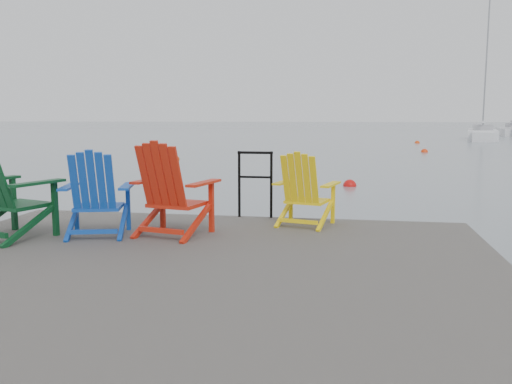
% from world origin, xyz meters
% --- Properties ---
extents(ground, '(400.00, 400.00, 0.00)m').
position_xyz_m(ground, '(0.00, 0.00, 0.00)').
color(ground, slate).
rests_on(ground, ground).
extents(dock, '(6.00, 5.00, 1.40)m').
position_xyz_m(dock, '(0.00, 0.00, 0.35)').
color(dock, '#33302D').
rests_on(dock, ground).
extents(handrail, '(0.48, 0.04, 0.90)m').
position_xyz_m(handrail, '(0.25, 2.45, 1.04)').
color(handrail, black).
rests_on(handrail, dock).
extents(chair_green, '(1.05, 1.00, 1.11)m').
position_xyz_m(chair_green, '(-2.26, 0.69, 1.06)').
color(chair_green, '#0A3A1A').
rests_on(chair_green, dock).
extents(chair_blue, '(0.90, 0.85, 0.97)m').
position_xyz_m(chair_blue, '(-1.33, 0.98, 0.99)').
color(chair_blue, '#1041A9').
rests_on(chair_blue, dock).
extents(chair_red, '(0.97, 0.91, 1.07)m').
position_xyz_m(chair_red, '(-0.50, 1.15, 1.04)').
color(chair_red, red).
rests_on(chair_red, dock).
extents(chair_yellow, '(0.84, 0.80, 0.91)m').
position_xyz_m(chair_yellow, '(0.95, 1.98, 0.96)').
color(chair_yellow, yellow).
rests_on(chair_yellow, dock).
extents(sailboat_near, '(3.92, 8.77, 11.72)m').
position_xyz_m(sailboat_near, '(12.36, 42.91, 0.36)').
color(sailboat_near, white).
rests_on(sailboat_near, ground).
extents(buoy_a, '(0.36, 0.36, 0.36)m').
position_xyz_m(buoy_a, '(1.53, 10.03, 0.00)').
color(buoy_a, red).
rests_on(buoy_a, ground).
extents(buoy_b, '(0.38, 0.38, 0.38)m').
position_xyz_m(buoy_b, '(-5.97, 17.93, 0.00)').
color(buoy_b, '#C23F0B').
rests_on(buoy_b, ground).
extents(buoy_c, '(0.37, 0.37, 0.37)m').
position_xyz_m(buoy_c, '(5.44, 25.09, 0.00)').
color(buoy_c, red).
rests_on(buoy_c, ground).
extents(buoy_d, '(0.36, 0.36, 0.36)m').
position_xyz_m(buoy_d, '(6.26, 35.28, 0.00)').
color(buoy_d, '#EB410D').
rests_on(buoy_d, ground).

